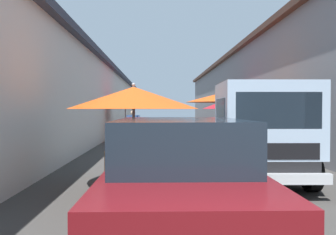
% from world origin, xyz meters
% --- Properties ---
extents(ground, '(90.00, 90.00, 0.00)m').
position_xyz_m(ground, '(13.50, 0.00, 0.00)').
color(ground, '#3D3A38').
extents(building_left_whitewash, '(49.80, 7.50, 4.11)m').
position_xyz_m(building_left_whitewash, '(15.75, 7.04, 2.06)').
color(building_left_whitewash, silver).
rests_on(building_left_whitewash, ground).
extents(building_right_concrete, '(49.80, 7.50, 5.03)m').
position_xyz_m(building_right_concrete, '(15.75, -7.04, 2.52)').
color(building_right_concrete, gray).
rests_on(building_right_concrete, ground).
extents(fruit_stall_near_right, '(2.54, 2.54, 2.35)m').
position_xyz_m(fruit_stall_near_right, '(17.60, 2.58, 1.82)').
color(fruit_stall_near_right, '#9E9EA3').
rests_on(fruit_stall_near_right, ground).
extents(fruit_stall_far_right, '(2.45, 2.45, 2.14)m').
position_xyz_m(fruit_stall_far_right, '(15.44, -2.41, 1.68)').
color(fruit_stall_far_right, '#9E9EA3').
rests_on(fruit_stall_far_right, ground).
extents(fruit_stall_near_left, '(2.57, 2.57, 2.09)m').
position_xyz_m(fruit_stall_near_left, '(5.91, 1.41, 1.61)').
color(fruit_stall_near_left, '#9E9EA3').
rests_on(fruit_stall_near_left, ground).
extents(fruit_stall_mid_lane, '(2.64, 2.64, 2.24)m').
position_xyz_m(fruit_stall_mid_lane, '(11.31, -1.43, 1.71)').
color(fruit_stall_mid_lane, '#9E9EA3').
rests_on(fruit_stall_mid_lane, ground).
extents(hatchback_car, '(3.92, 1.94, 1.45)m').
position_xyz_m(hatchback_car, '(3.27, 0.64, 0.74)').
color(hatchback_car, '#600F14').
rests_on(hatchback_car, ground).
extents(delivery_truck, '(4.96, 2.07, 2.08)m').
position_xyz_m(delivery_truck, '(6.32, -1.18, 1.04)').
color(delivery_truck, black).
rests_on(delivery_truck, ground).
extents(vendor_by_crates, '(0.34, 0.59, 1.53)m').
position_xyz_m(vendor_by_crates, '(14.45, 1.99, 0.87)').
color(vendor_by_crates, '#232328').
rests_on(vendor_by_crates, ground).
extents(plastic_stool, '(0.30, 0.30, 0.43)m').
position_xyz_m(plastic_stool, '(11.89, 0.66, 0.33)').
color(plastic_stool, '#1E8C3F').
rests_on(plastic_stool, ground).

